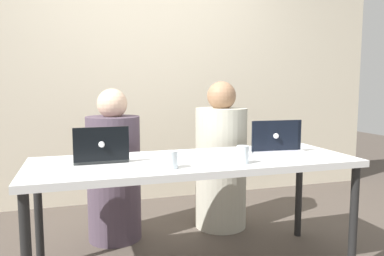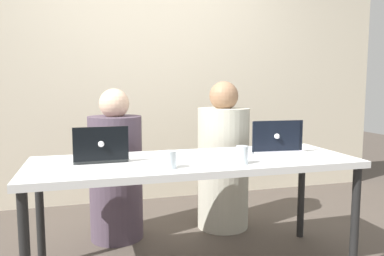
{
  "view_description": "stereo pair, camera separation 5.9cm",
  "coord_description": "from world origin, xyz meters",
  "px_view_note": "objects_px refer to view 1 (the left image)",
  "views": [
    {
      "loc": [
        -0.67,
        -2.11,
        1.15
      ],
      "look_at": [
        0.0,
        0.07,
        0.89
      ],
      "focal_mm": 35.0,
      "sensor_mm": 36.0,
      "label": 1
    },
    {
      "loc": [
        -0.61,
        -2.13,
        1.15
      ],
      "look_at": [
        0.0,
        0.07,
        0.89
      ],
      "focal_mm": 35.0,
      "sensor_mm": 36.0,
      "label": 2
    }
  ],
  "objects_px": {
    "person_on_right": "(221,163)",
    "person_on_left": "(114,173)",
    "water_glass_left": "(171,161)",
    "laptop_back_left": "(101,154)",
    "laptop_back_right": "(270,145)",
    "water_glass_right": "(243,156)",
    "laptop_front_right": "(283,148)"
  },
  "relations": [
    {
      "from": "person_on_right",
      "to": "person_on_left",
      "type": "bearing_deg",
      "value": 7.94
    },
    {
      "from": "person_on_left",
      "to": "water_glass_left",
      "type": "xyz_separation_m",
      "value": [
        0.22,
        -0.87,
        0.25
      ]
    },
    {
      "from": "person_on_right",
      "to": "laptop_back_left",
      "type": "relative_size",
      "value": 3.81
    },
    {
      "from": "person_on_right",
      "to": "laptop_back_right",
      "type": "xyz_separation_m",
      "value": [
        0.13,
        -0.56,
        0.23
      ]
    },
    {
      "from": "person_on_right",
      "to": "water_glass_right",
      "type": "distance_m",
      "value": 0.92
    },
    {
      "from": "person_on_left",
      "to": "person_on_right",
      "type": "bearing_deg",
      "value": -174.92
    },
    {
      "from": "laptop_front_right",
      "to": "water_glass_right",
      "type": "relative_size",
      "value": 3.37
    },
    {
      "from": "laptop_back_left",
      "to": "laptop_back_right",
      "type": "relative_size",
      "value": 0.91
    },
    {
      "from": "person_on_right",
      "to": "laptop_front_right",
      "type": "relative_size",
      "value": 3.42
    },
    {
      "from": "laptop_back_right",
      "to": "water_glass_right",
      "type": "xyz_separation_m",
      "value": [
        -0.34,
        -0.3,
        -0.0
      ]
    },
    {
      "from": "person_on_left",
      "to": "water_glass_right",
      "type": "xyz_separation_m",
      "value": [
        0.64,
        -0.87,
        0.25
      ]
    },
    {
      "from": "laptop_back_left",
      "to": "person_on_right",
      "type": "bearing_deg",
      "value": -150.44
    },
    {
      "from": "water_glass_left",
      "to": "person_on_left",
      "type": "bearing_deg",
      "value": 104.54
    },
    {
      "from": "person_on_left",
      "to": "laptop_back_right",
      "type": "height_order",
      "value": "person_on_left"
    },
    {
      "from": "person_on_right",
      "to": "laptop_back_left",
      "type": "xyz_separation_m",
      "value": [
        -0.97,
        -0.58,
        0.23
      ]
    },
    {
      "from": "person_on_left",
      "to": "water_glass_right",
      "type": "bearing_deg",
      "value": 131.61
    },
    {
      "from": "laptop_back_left",
      "to": "water_glass_left",
      "type": "distance_m",
      "value": 0.45
    },
    {
      "from": "water_glass_right",
      "to": "water_glass_left",
      "type": "relative_size",
      "value": 1.09
    },
    {
      "from": "laptop_front_right",
      "to": "person_on_right",
      "type": "bearing_deg",
      "value": 103.96
    },
    {
      "from": "person_on_right",
      "to": "water_glass_left",
      "type": "xyz_separation_m",
      "value": [
        -0.63,
        -0.87,
        0.22
      ]
    },
    {
      "from": "person_on_right",
      "to": "water_glass_left",
      "type": "bearing_deg",
      "value": 62.01
    },
    {
      "from": "person_on_right",
      "to": "laptop_back_left",
      "type": "bearing_deg",
      "value": 38.5
    },
    {
      "from": "person_on_left",
      "to": "laptop_back_left",
      "type": "xyz_separation_m",
      "value": [
        -0.12,
        -0.58,
        0.25
      ]
    },
    {
      "from": "laptop_front_right",
      "to": "water_glass_left",
      "type": "bearing_deg",
      "value": -165.3
    },
    {
      "from": "water_glass_right",
      "to": "person_on_left",
      "type": "bearing_deg",
      "value": 126.53
    },
    {
      "from": "person_on_left",
      "to": "water_glass_left",
      "type": "bearing_deg",
      "value": 109.62
    },
    {
      "from": "person_on_left",
      "to": "laptop_back_left",
      "type": "bearing_deg",
      "value": 83.03
    },
    {
      "from": "water_glass_right",
      "to": "laptop_front_right",
      "type": "bearing_deg",
      "value": 24.68
    },
    {
      "from": "person_on_left",
      "to": "water_glass_left",
      "type": "relative_size",
      "value": 11.9
    },
    {
      "from": "person_on_left",
      "to": "laptop_back_left",
      "type": "relative_size",
      "value": 3.64
    },
    {
      "from": "water_glass_left",
      "to": "person_on_right",
      "type": "bearing_deg",
      "value": 54.07
    },
    {
      "from": "laptop_back_left",
      "to": "laptop_back_right",
      "type": "bearing_deg",
      "value": 179.73
    }
  ]
}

